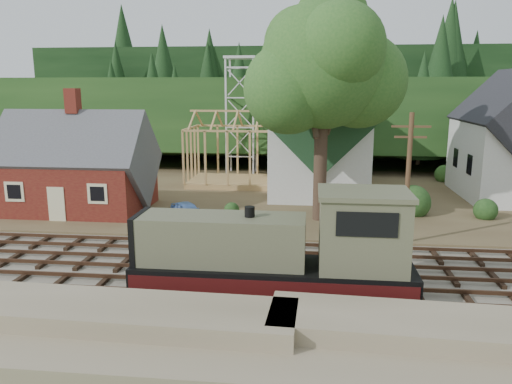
# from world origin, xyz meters

# --- Properties ---
(ground) EXTENTS (140.00, 140.00, 0.00)m
(ground) POSITION_xyz_m (0.00, 0.00, 0.00)
(ground) COLOR #384C1E
(ground) RESTS_ON ground
(embankment) EXTENTS (64.00, 5.00, 1.60)m
(embankment) POSITION_xyz_m (0.00, -8.50, 0.00)
(embankment) COLOR #7F7259
(embankment) RESTS_ON ground
(railroad_bed) EXTENTS (64.00, 11.00, 0.16)m
(railroad_bed) POSITION_xyz_m (0.00, 0.00, 0.08)
(railroad_bed) COLOR #726B5B
(railroad_bed) RESTS_ON ground
(village_flat) EXTENTS (64.00, 26.00, 0.30)m
(village_flat) POSITION_xyz_m (0.00, 18.00, 0.15)
(village_flat) COLOR brown
(village_flat) RESTS_ON ground
(hillside) EXTENTS (70.00, 28.96, 12.74)m
(hillside) POSITION_xyz_m (0.00, 42.00, 0.00)
(hillside) COLOR #1E3F19
(hillside) RESTS_ON ground
(ridge) EXTENTS (80.00, 20.00, 12.00)m
(ridge) POSITION_xyz_m (0.00, 58.00, 0.00)
(ridge) COLOR black
(ridge) RESTS_ON ground
(depot) EXTENTS (10.80, 7.41, 9.00)m
(depot) POSITION_xyz_m (-16.00, 11.00, 3.21)
(depot) COLOR #5B1514
(depot) RESTS_ON village_flat
(church) EXTENTS (8.40, 15.17, 13.00)m
(church) POSITION_xyz_m (2.00, 19.68, 5.18)
(church) COLOR silver
(church) RESTS_ON village_flat
(timber_frame) EXTENTS (8.20, 6.20, 6.99)m
(timber_frame) POSITION_xyz_m (-6.00, 22.00, 3.27)
(timber_frame) COLOR tan
(timber_frame) RESTS_ON village_flat
(lattice_tower) EXTENTS (3.20, 3.20, 12.12)m
(lattice_tower) POSITION_xyz_m (-6.00, 28.00, 10.03)
(lattice_tower) COLOR silver
(lattice_tower) RESTS_ON village_flat
(big_tree) EXTENTS (10.90, 8.40, 14.70)m
(big_tree) POSITION_xyz_m (2.17, 10.08, 10.22)
(big_tree) COLOR #38281E
(big_tree) RESTS_ON village_flat
(telegraph_pole_near) EXTENTS (2.20, 0.28, 8.00)m
(telegraph_pole_near) POSITION_xyz_m (7.00, 5.20, 4.25)
(telegraph_pole_near) COLOR #4C331E
(telegraph_pole_near) RESTS_ON ground
(locomotive) EXTENTS (12.34, 3.09, 4.93)m
(locomotive) POSITION_xyz_m (0.24, -3.00, 2.17)
(locomotive) COLOR black
(locomotive) RESTS_ON railroad_bed
(car_blue) EXTENTS (3.30, 3.64, 1.20)m
(car_blue) POSITION_xyz_m (-7.17, 8.98, 0.90)
(car_blue) COLOR #5C86C6
(car_blue) RESTS_ON village_flat
(car_green) EXTENTS (3.81, 1.89, 1.20)m
(car_green) POSITION_xyz_m (-20.16, 11.28, 0.90)
(car_green) COLOR #70996A
(car_green) RESTS_ON village_flat
(patio_set) EXTENTS (2.46, 2.46, 2.74)m
(patio_set) POSITION_xyz_m (-20.04, 9.26, 2.63)
(patio_set) COLOR silver
(patio_set) RESTS_ON village_flat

